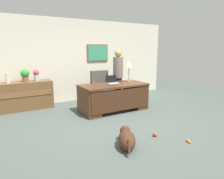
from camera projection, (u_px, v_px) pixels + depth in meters
The scene contains 14 objects.
ground_plane at pixel (120, 122), 4.89m from camera, with size 12.00×12.00×0.00m, color #4C5651.
back_wall at pixel (79, 61), 6.82m from camera, with size 7.00×0.16×2.70m.
desk at pixel (114, 96), 5.69m from camera, with size 1.89×0.90×0.77m.
credenza at pixel (26, 96), 5.81m from camera, with size 1.48×0.50×0.81m.
armchair at pixel (102, 88), 6.55m from camera, with size 0.60×0.59×1.04m.
person_standing at pixel (118, 76), 6.51m from camera, with size 0.32×0.32×1.71m.
dog_lying at pixel (127, 139), 3.60m from camera, with size 0.55×0.71×0.30m.
laptop at pixel (112, 81), 5.77m from camera, with size 0.32×0.22×0.22m.
desk_lamp at pixel (129, 65), 5.93m from camera, with size 0.22×0.22×0.62m.
vase_with_flowers at pixel (36, 75), 5.86m from camera, with size 0.17×0.17×0.34m.
vase_empty at pixel (8, 78), 5.50m from camera, with size 0.12×0.12×0.29m, color silver.
potted_plant at pixel (25, 75), 5.71m from camera, with size 0.24×0.24×0.36m.
dog_toy_ball at pixel (155, 134), 4.05m from camera, with size 0.09×0.09×0.09m, color #E53F33.
dog_toy_bone at pixel (188, 141), 3.80m from camera, with size 0.15×0.05×0.05m, color orange.
Camera 1 is at (-2.51, -3.90, 1.73)m, focal length 32.18 mm.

